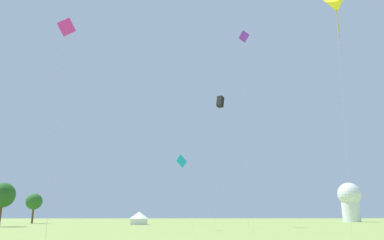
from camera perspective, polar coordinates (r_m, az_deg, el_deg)
The scene contains 9 objects.
kite_yellow_delta at distance 45.90m, azimuth 21.56°, elevation 16.48°, with size 3.59×3.79×26.44m.
kite_magenta_diamond at distance 27.86m, azimuth -19.12°, elevation 12.60°, with size 1.20×2.54×15.60m.
kite_cyan_diamond at distance 50.25m, azimuth -1.64°, elevation -6.53°, with size 2.41×1.81×10.07m.
kite_purple_diamond at distance 66.21m, azimuth 8.14°, elevation 12.23°, with size 1.69×2.09×33.51m.
kite_black_box at distance 65.97m, azimuth 4.43°, elevation 2.84°, with size 2.28×2.42×22.76m.
festival_tent_left at distance 77.38m, azimuth -8.26°, elevation -14.84°, with size 3.92×3.92×2.55m.
observatory_dome at distance 114.46m, azimuth 23.44°, elevation -11.38°, with size 6.40×6.40×10.80m.
tree_distant_left at distance 71.36m, azimuth -27.51°, elevation -10.39°, with size 4.22×4.22×7.32m.
tree_distant_right at distance 94.21m, azimuth -23.46°, elevation -11.63°, with size 3.72×3.72×6.79m.
Camera 1 is at (-1.73, -3.66, 1.98)m, focal length 34.12 mm.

